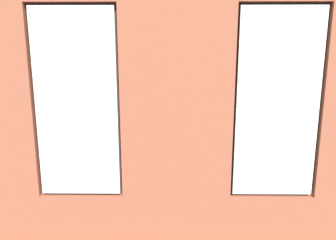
% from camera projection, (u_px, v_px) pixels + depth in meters
% --- Properties ---
extents(ground_plane, '(7.01, 6.24, 0.10)m').
position_uv_depth(ground_plane, '(174.00, 172.00, 6.28)').
color(ground_plane, brown).
extents(brick_wall_with_windows, '(6.41, 0.30, 3.19)m').
position_uv_depth(brick_wall_with_windows, '(177.00, 123.00, 3.29)').
color(brick_wall_with_windows, '#9E5138').
rests_on(brick_wall_with_windows, ground_plane).
extents(white_wall_right, '(0.10, 5.24, 3.19)m').
position_uv_depth(white_wall_right, '(12.00, 94.00, 5.80)').
color(white_wall_right, silver).
rests_on(white_wall_right, ground_plane).
extents(couch_by_window, '(1.99, 0.87, 0.80)m').
position_uv_depth(couch_by_window, '(181.00, 200.00, 4.16)').
color(couch_by_window, black).
rests_on(couch_by_window, ground_plane).
extents(couch_left, '(0.90, 2.09, 0.80)m').
position_uv_depth(couch_left, '(301.00, 160.00, 5.87)').
color(couch_left, black).
rests_on(couch_left, ground_plane).
extents(coffee_table, '(1.40, 0.89, 0.43)m').
position_uv_depth(coffee_table, '(155.00, 153.00, 6.12)').
color(coffee_table, tan).
rests_on(coffee_table, ground_plane).
extents(cup_ceramic, '(0.07, 0.07, 0.08)m').
position_uv_depth(cup_ceramic, '(155.00, 149.00, 6.10)').
color(cup_ceramic, '#B23D38').
rests_on(cup_ceramic, coffee_table).
extents(candle_jar, '(0.08, 0.08, 0.10)m').
position_uv_depth(candle_jar, '(134.00, 150.00, 5.97)').
color(candle_jar, '#B7333D').
rests_on(candle_jar, coffee_table).
extents(remote_silver, '(0.18, 0.07, 0.02)m').
position_uv_depth(remote_silver, '(160.00, 152.00, 5.97)').
color(remote_silver, '#B2B2B7').
rests_on(remote_silver, coffee_table).
extents(remote_black, '(0.12, 0.18, 0.02)m').
position_uv_depth(remote_black, '(174.00, 148.00, 6.25)').
color(remote_black, black).
rests_on(remote_black, coffee_table).
extents(remote_gray, '(0.12, 0.17, 0.02)m').
position_uv_depth(remote_gray, '(147.00, 149.00, 6.21)').
color(remote_gray, '#59595B').
rests_on(remote_gray, coffee_table).
extents(media_console, '(0.95, 0.42, 0.57)m').
position_uv_depth(media_console, '(30.00, 161.00, 5.92)').
color(media_console, black).
rests_on(media_console, ground_plane).
extents(tv_flatscreen, '(1.09, 0.20, 0.78)m').
position_uv_depth(tv_flatscreen, '(27.00, 128.00, 5.79)').
color(tv_flatscreen, black).
rests_on(tv_flatscreen, media_console).
extents(papasan_chair, '(1.04, 1.04, 0.67)m').
position_uv_depth(papasan_chair, '(139.00, 128.00, 8.24)').
color(papasan_chair, olive).
rests_on(papasan_chair, ground_plane).
extents(potted_plant_beside_window_right, '(0.95, 0.87, 1.33)m').
position_uv_depth(potted_plant_beside_window_right, '(62.00, 183.00, 4.01)').
color(potted_plant_beside_window_right, '#9E5638').
rests_on(potted_plant_beside_window_right, ground_plane).
extents(potted_plant_foreground_right, '(0.85, 0.87, 1.20)m').
position_uv_depth(potted_plant_foreground_right, '(80.00, 116.00, 8.18)').
color(potted_plant_foreground_right, beige).
rests_on(potted_plant_foreground_right, ground_plane).
extents(potted_plant_mid_room_small, '(0.34, 0.34, 0.57)m').
position_uv_depth(potted_plant_mid_room_small, '(214.00, 143.00, 6.91)').
color(potted_plant_mid_room_small, brown).
rests_on(potted_plant_mid_room_small, ground_plane).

